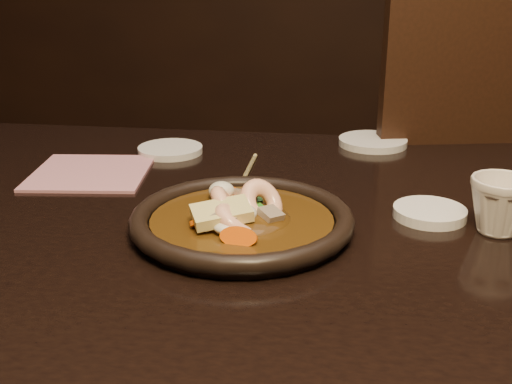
# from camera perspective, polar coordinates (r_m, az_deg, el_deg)

# --- Properties ---
(table) EXTENTS (1.60, 0.90, 0.75)m
(table) POSITION_cam_1_polar(r_m,az_deg,el_deg) (0.79, 9.73, -9.14)
(table) COLOR black
(table) RESTS_ON floor
(chair) EXTENTS (0.56, 0.56, 0.99)m
(chair) POSITION_cam_1_polar(r_m,az_deg,el_deg) (1.40, 17.75, -2.37)
(chair) COLOR black
(chair) RESTS_ON floor
(plate) EXTENTS (0.26, 0.26, 0.03)m
(plate) POSITION_cam_1_polar(r_m,az_deg,el_deg) (0.76, -1.26, -2.62)
(plate) COLOR black
(plate) RESTS_ON table
(stirfry) EXTENTS (0.12, 0.16, 0.06)m
(stirfry) POSITION_cam_1_polar(r_m,az_deg,el_deg) (0.75, -1.57, -2.23)
(stirfry) COLOR #3B230A
(stirfry) RESTS_ON plate
(soy_dish) EXTENTS (0.09, 0.09, 0.01)m
(soy_dish) POSITION_cam_1_polar(r_m,az_deg,el_deg) (0.83, 15.18, -1.78)
(soy_dish) COLOR white
(soy_dish) RESTS_ON table
(saucer_left) EXTENTS (0.11, 0.11, 0.01)m
(saucer_left) POSITION_cam_1_polar(r_m,az_deg,el_deg) (1.07, -7.63, 3.75)
(saucer_left) COLOR white
(saucer_left) RESTS_ON table
(saucer_right) EXTENTS (0.12, 0.12, 0.01)m
(saucer_right) POSITION_cam_1_polar(r_m,az_deg,el_deg) (1.12, 10.34, 4.41)
(saucer_right) COLOR white
(saucer_right) RESTS_ON table
(tea_cup) EXTENTS (0.08, 0.08, 0.07)m
(tea_cup) POSITION_cam_1_polar(r_m,az_deg,el_deg) (0.80, 20.90, -0.97)
(tea_cup) COLOR beige
(tea_cup) RESTS_ON table
(chopsticks) EXTENTS (0.01, 0.23, 0.01)m
(chopsticks) POSITION_cam_1_polar(r_m,az_deg,el_deg) (0.93, -1.10, 1.19)
(chopsticks) COLOR tan
(chopsticks) RESTS_ON table
(napkin) EXTENTS (0.18, 0.18, 0.00)m
(napkin) POSITION_cam_1_polar(r_m,az_deg,el_deg) (0.99, -14.48, 1.68)
(napkin) COLOR #B8717E
(napkin) RESTS_ON table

